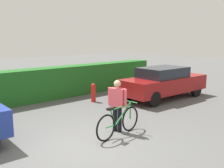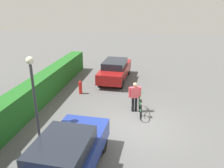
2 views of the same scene
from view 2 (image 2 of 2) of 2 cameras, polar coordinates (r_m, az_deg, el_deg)
name	(u,v)px [view 2 (image 2 of 2)]	position (r m, az deg, el deg)	size (l,w,h in m)	color
ground_plane	(137,126)	(10.51, 6.32, -10.46)	(60.00, 60.00, 0.00)	#555555
hedge_row	(23,103)	(11.74, -21.30, -4.47)	(16.77, 0.90, 1.42)	#206020
parked_car_near	(67,155)	(7.59, -11.23, -17.08)	(4.23, 1.93, 1.51)	navy
parked_car_far	(115,70)	(15.94, 0.78, 3.60)	(4.47, 1.81, 1.45)	maroon
bicycle	(140,106)	(11.41, 7.03, -5.54)	(1.83, 0.50, 0.92)	black
person_rider	(135,95)	(11.43, 5.70, -2.75)	(0.31, 0.62, 1.55)	black
street_lamp	(33,89)	(8.72, -19.02, -1.10)	(0.28, 0.28, 3.53)	#38383D
fire_hydrant	(80,87)	(13.84, -7.89, -0.78)	(0.20, 0.20, 0.81)	red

